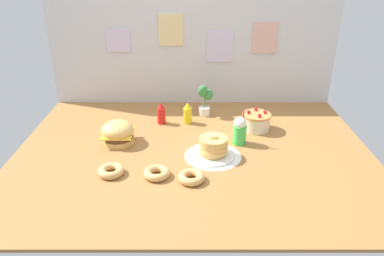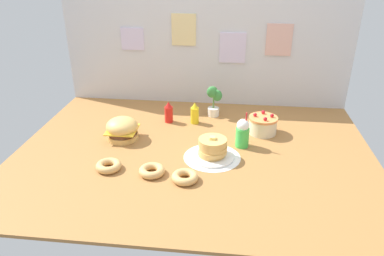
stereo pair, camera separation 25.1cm
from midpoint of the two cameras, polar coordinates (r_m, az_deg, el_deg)
ground_plane at (r=2.52m, az=-2.42°, el=-3.90°), size 2.41×1.82×0.02m
back_wall at (r=3.18m, az=-1.83°, el=12.01°), size 2.41×0.04×0.95m
doily_mat at (r=2.45m, az=0.55°, el=-4.41°), size 0.38×0.38×0.00m
burger at (r=2.67m, az=-13.78°, el=-0.74°), size 0.23×0.23×0.16m
pancake_stack at (r=2.42m, az=0.58°, el=-3.14°), size 0.29×0.29×0.15m
layer_cake at (r=2.81m, az=7.63°, el=0.92°), size 0.21×0.21×0.16m
ketchup_bottle at (r=2.90m, az=-6.98°, el=2.13°), size 0.06×0.06×0.17m
mustard_bottle at (r=2.89m, az=-2.92°, el=2.17°), size 0.06×0.06×0.17m
cream_soda_cup at (r=2.57m, az=4.88°, el=-0.48°), size 0.09×0.09×0.26m
donut_pink_glaze at (r=2.34m, az=-15.19°, el=-6.43°), size 0.16×0.16×0.05m
donut_chocolate at (r=2.26m, az=-8.44°, el=-6.93°), size 0.16×0.16×0.05m
donut_vanilla at (r=2.20m, az=-3.16°, el=-7.65°), size 0.16×0.16×0.05m
potted_plant at (r=3.01m, az=-0.16°, el=4.44°), size 0.12×0.11×0.26m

